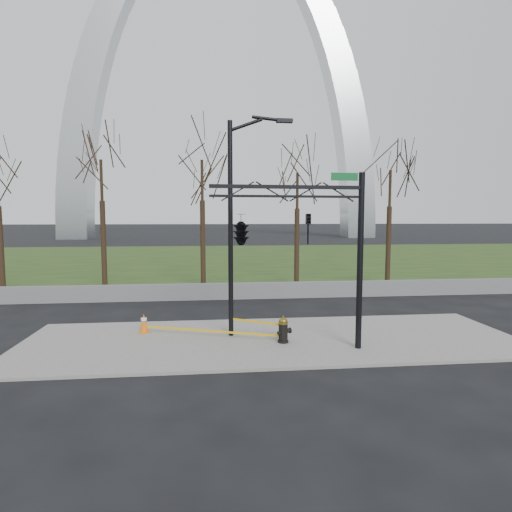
{
  "coord_description": "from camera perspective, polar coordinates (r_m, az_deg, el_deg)",
  "views": [
    {
      "loc": [
        -2.21,
        -14.85,
        4.55
      ],
      "look_at": [
        -0.4,
        2.0,
        2.96
      ],
      "focal_mm": 29.36,
      "sensor_mm": 36.0,
      "label": 1
    }
  ],
  "objects": [
    {
      "name": "sidewalk",
      "position": [
        15.68,
        2.28,
        -11.31
      ],
      "size": [
        18.0,
        6.0,
        0.1
      ],
      "primitive_type": "cube",
      "color": "slate",
      "rests_on": "ground"
    },
    {
      "name": "gateway_arch",
      "position": [
        94.13,
        -4.87,
        22.63
      ],
      "size": [
        66.0,
        6.0,
        65.0
      ],
      "primitive_type": null,
      "color": "#B8BAC0",
      "rests_on": "ground"
    },
    {
      "name": "tree_row",
      "position": [
        27.09,
        -13.76,
        5.1
      ],
      "size": [
        34.43,
        4.0,
        8.99
      ],
      "color": "black",
      "rests_on": "ground"
    },
    {
      "name": "caution_tape",
      "position": [
        15.7,
        -4.48,
        -9.83
      ],
      "size": [
        5.12,
        1.85,
        0.48
      ],
      "color": "#DBA60B",
      "rests_on": "ground"
    },
    {
      "name": "ground",
      "position": [
        15.69,
        2.28,
        -11.49
      ],
      "size": [
        500.0,
        500.0,
        0.0
      ],
      "primitive_type": "plane",
      "color": "black",
      "rests_on": "ground"
    },
    {
      "name": "guardrail",
      "position": [
        23.32,
        -0.59,
        -4.75
      ],
      "size": [
        60.0,
        0.3,
        0.9
      ],
      "primitive_type": "cube",
      "color": "#59595B",
      "rests_on": "ground"
    },
    {
      "name": "grass_strip",
      "position": [
        45.14,
        -3.28,
        -0.38
      ],
      "size": [
        120.0,
        40.0,
        0.06
      ],
      "primitive_type": "cube",
      "color": "#213A15",
      "rests_on": "ground"
    },
    {
      "name": "street_light",
      "position": [
        15.47,
        -2.66,
        5.9
      ],
      "size": [
        2.39,
        0.26,
        8.21
      ],
      "rotation": [
        0.0,
        0.0,
        0.03
      ],
      "color": "black",
      "rests_on": "ground"
    },
    {
      "name": "traffic_signal_mast",
      "position": [
        13.41,
        1.19,
        3.65
      ],
      "size": [
        5.1,
        2.5,
        6.0
      ],
      "rotation": [
        0.0,
        0.0,
        0.04
      ],
      "color": "black",
      "rests_on": "ground"
    },
    {
      "name": "fire_hydrant",
      "position": [
        15.09,
        3.77,
        -10.05
      ],
      "size": [
        0.59,
        0.41,
        0.96
      ],
      "rotation": [
        0.0,
        0.0,
        0.39
      ],
      "color": "black",
      "rests_on": "sidewalk"
    },
    {
      "name": "traffic_cone",
      "position": [
        16.88,
        -15.02,
        -8.81
      ],
      "size": [
        0.44,
        0.44,
        0.74
      ],
      "rotation": [
        0.0,
        0.0,
        0.17
      ],
      "color": "#E4600C",
      "rests_on": "sidewalk"
    }
  ]
}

